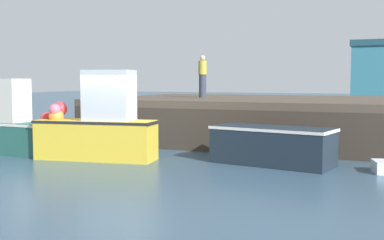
{
  "coord_description": "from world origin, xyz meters",
  "views": [
    {
      "loc": [
        7.76,
        -12.65,
        2.34
      ],
      "look_at": [
        1.16,
        2.87,
        1.0
      ],
      "focal_mm": 46.25,
      "sensor_mm": 36.0,
      "label": 1
    }
  ],
  "objects_px": {
    "dockworker": "(203,76)",
    "fishing_boat_near_left": "(0,127)",
    "fishing_boat_mid": "(272,145)",
    "fishing_boat_near_right": "(98,126)"
  },
  "relations": [
    {
      "from": "dockworker",
      "to": "fishing_boat_near_left",
      "type": "bearing_deg",
      "value": -125.77
    },
    {
      "from": "fishing_boat_mid",
      "to": "fishing_boat_near_left",
      "type": "bearing_deg",
      "value": -172.66
    },
    {
      "from": "fishing_boat_near_left",
      "to": "dockworker",
      "type": "relative_size",
      "value": 2.87
    },
    {
      "from": "fishing_boat_near_right",
      "to": "dockworker",
      "type": "distance_m",
      "value": 6.59
    },
    {
      "from": "fishing_boat_mid",
      "to": "dockworker",
      "type": "bearing_deg",
      "value": 128.7
    },
    {
      "from": "fishing_boat_mid",
      "to": "dockworker",
      "type": "relative_size",
      "value": 2.09
    },
    {
      "from": "fishing_boat_mid",
      "to": "dockworker",
      "type": "height_order",
      "value": "dockworker"
    },
    {
      "from": "fishing_boat_near_right",
      "to": "dockworker",
      "type": "height_order",
      "value": "dockworker"
    },
    {
      "from": "fishing_boat_near_left",
      "to": "fishing_boat_mid",
      "type": "height_order",
      "value": "fishing_boat_near_left"
    },
    {
      "from": "fishing_boat_near_right",
      "to": "fishing_boat_mid",
      "type": "height_order",
      "value": "fishing_boat_near_right"
    }
  ]
}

